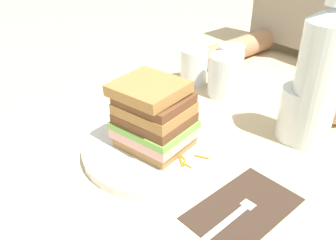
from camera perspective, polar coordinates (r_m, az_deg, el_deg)
ground_plane at (r=0.69m, az=-1.49°, el=-4.15°), size 3.00×3.00×0.00m
main_plate at (r=0.68m, az=-1.97°, el=-4.34°), size 0.26×0.26×0.02m
sandwich at (r=0.64m, az=-2.17°, el=0.54°), size 0.14×0.13×0.12m
carrot_shred_0 at (r=0.71m, az=-6.81°, el=-1.84°), size 0.02×0.03×0.00m
carrot_shred_1 at (r=0.71m, az=-6.50°, el=-1.97°), size 0.02×0.02×0.00m
carrot_shred_2 at (r=0.70m, az=-6.13°, el=-2.29°), size 0.02×0.01×0.00m
carrot_shred_3 at (r=0.69m, az=-6.38°, el=-2.53°), size 0.02×0.00×0.00m
carrot_shred_4 at (r=0.72m, az=-5.45°, el=-1.34°), size 0.02×0.01×0.00m
carrot_shred_5 at (r=0.71m, az=-7.26°, el=-1.73°), size 0.02×0.02×0.00m
carrot_shred_6 at (r=0.72m, az=-6.42°, el=-1.06°), size 0.02×0.02×0.00m
carrot_shred_7 at (r=0.65m, az=2.00°, el=-5.20°), size 0.03×0.01×0.00m
carrot_shred_8 at (r=0.63m, az=2.69°, el=-6.72°), size 0.03×0.01×0.00m
carrot_shred_9 at (r=0.63m, az=2.52°, el=-6.39°), size 0.02×0.02×0.00m
carrot_shred_10 at (r=0.63m, az=1.98°, el=-6.23°), size 0.03×0.02×0.00m
carrot_shred_11 at (r=0.64m, az=5.10°, el=-5.57°), size 0.02×0.02×0.00m
napkin_dark at (r=0.59m, az=11.59°, el=-12.81°), size 0.11×0.18×0.00m
fork at (r=0.57m, az=10.24°, el=-13.72°), size 0.03×0.17×0.00m
knife at (r=0.79m, az=-7.74°, el=0.57°), size 0.04×0.20×0.00m
juice_glass at (r=0.74m, az=19.17°, el=0.40°), size 0.07×0.07×0.10m
water_bottle at (r=0.70m, az=21.87°, el=5.98°), size 0.08×0.08×0.29m
empty_tumbler_0 at (r=0.86m, az=8.44°, el=6.65°), size 0.07×0.07×0.10m
empty_tumbler_1 at (r=0.88m, az=22.20°, el=4.39°), size 0.07×0.07×0.08m
empty_tumbler_2 at (r=0.98m, az=9.52°, el=9.03°), size 0.07×0.07×0.07m
empty_tumbler_3 at (r=0.92m, az=3.95°, el=8.18°), size 0.07×0.07×0.09m
napkin_pink at (r=0.83m, az=-15.96°, el=0.85°), size 0.09×0.08×0.00m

